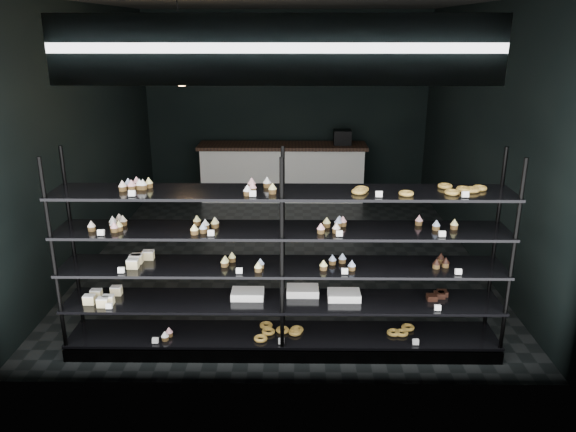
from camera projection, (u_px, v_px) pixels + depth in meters
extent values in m
cube|color=black|center=(284.00, 251.00, 7.66)|extent=(5.00, 6.00, 0.01)
cube|color=black|center=(284.00, 1.00, 6.64)|extent=(5.00, 6.00, 0.01)
cube|color=black|center=(287.00, 104.00, 9.99)|extent=(5.00, 0.01, 3.20)
cube|color=black|center=(277.00, 206.00, 4.31)|extent=(5.00, 0.01, 3.20)
cube|color=black|center=(89.00, 135.00, 7.18)|extent=(0.01, 6.00, 3.20)
cube|color=black|center=(480.00, 135.00, 7.13)|extent=(0.01, 6.00, 3.20)
cube|color=black|center=(283.00, 343.00, 5.32)|extent=(4.00, 0.50, 0.12)
cylinder|color=black|center=(54.00, 262.00, 4.84)|extent=(0.04, 0.04, 1.85)
cylinder|color=black|center=(73.00, 243.00, 5.25)|extent=(0.04, 0.04, 1.85)
cylinder|color=black|center=(282.00, 263.00, 4.82)|extent=(0.04, 0.04, 1.85)
cylinder|color=black|center=(283.00, 244.00, 5.23)|extent=(0.04, 0.04, 1.85)
cylinder|color=black|center=(512.00, 264.00, 4.80)|extent=(0.04, 0.04, 1.85)
cylinder|color=black|center=(494.00, 245.00, 5.21)|extent=(0.04, 0.04, 1.85)
cube|color=black|center=(283.00, 335.00, 5.29)|extent=(4.00, 0.50, 0.03)
cube|color=black|center=(283.00, 301.00, 5.18)|extent=(4.00, 0.50, 0.02)
cube|color=black|center=(282.00, 267.00, 5.07)|extent=(4.00, 0.50, 0.02)
cube|color=black|center=(282.00, 230.00, 4.96)|extent=(4.00, 0.50, 0.02)
cube|color=black|center=(282.00, 192.00, 4.85)|extent=(4.00, 0.50, 0.02)
cube|color=white|center=(130.00, 194.00, 4.68)|extent=(0.06, 0.04, 0.06)
cube|color=white|center=(251.00, 194.00, 4.67)|extent=(0.05, 0.04, 0.06)
cube|color=white|center=(382.00, 194.00, 4.65)|extent=(0.05, 0.04, 0.06)
cube|color=white|center=(468.00, 195.00, 4.65)|extent=(0.06, 0.04, 0.06)
cube|color=white|center=(97.00, 233.00, 4.79)|extent=(0.06, 0.04, 0.06)
cube|color=white|center=(213.00, 233.00, 4.78)|extent=(0.05, 0.04, 0.06)
cube|color=white|center=(342.00, 234.00, 4.77)|extent=(0.05, 0.04, 0.06)
cube|color=white|center=(442.00, 234.00, 4.76)|extent=(0.06, 0.04, 0.06)
cube|color=white|center=(121.00, 270.00, 4.90)|extent=(0.06, 0.04, 0.06)
cube|color=white|center=(240.00, 271.00, 4.89)|extent=(0.06, 0.04, 0.06)
cube|color=white|center=(342.00, 271.00, 4.88)|extent=(0.05, 0.04, 0.06)
cube|color=white|center=(457.00, 272.00, 4.87)|extent=(0.06, 0.04, 0.06)
cube|color=white|center=(105.00, 306.00, 5.01)|extent=(0.06, 0.04, 0.06)
cube|color=white|center=(437.00, 308.00, 4.98)|extent=(0.06, 0.04, 0.06)
cube|color=white|center=(155.00, 341.00, 5.12)|extent=(0.06, 0.04, 0.06)
cube|color=white|center=(279.00, 341.00, 5.11)|extent=(0.06, 0.04, 0.06)
cube|color=white|center=(419.00, 342.00, 5.10)|extent=(0.06, 0.04, 0.06)
cube|color=#0D1D42|center=(276.00, 50.00, 4.02)|extent=(3.20, 0.04, 0.45)
cube|color=white|center=(276.00, 50.00, 4.00)|extent=(3.30, 0.02, 0.50)
cylinder|color=black|center=(179.00, 29.00, 5.86)|extent=(0.01, 0.01, 0.58)
sphere|color=#FFAC59|center=(181.00, 72.00, 6.00)|extent=(0.30, 0.30, 0.30)
cube|color=silver|center=(282.00, 173.00, 9.89)|extent=(2.80, 0.60, 0.92)
cube|color=black|center=(282.00, 146.00, 9.73)|extent=(2.91, 0.65, 0.06)
cube|color=black|center=(342.00, 137.00, 9.67)|extent=(0.30, 0.30, 0.25)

